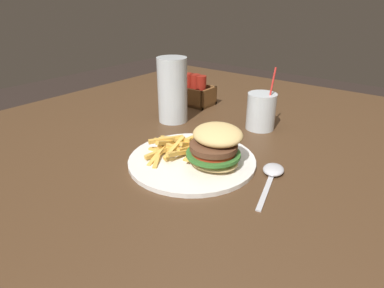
{
  "coord_description": "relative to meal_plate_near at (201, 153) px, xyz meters",
  "views": [
    {
      "loc": [
        0.33,
        -0.68,
        1.09
      ],
      "look_at": [
        -0.06,
        -0.18,
        0.79
      ],
      "focal_mm": 30.0,
      "sensor_mm": 36.0,
      "label": 1
    }
  ],
  "objects": [
    {
      "name": "dining_table",
      "position": [
        0.03,
        0.18,
        -0.13
      ],
      "size": [
        1.53,
        1.31,
        0.75
      ],
      "color": "#4C331E",
      "rests_on": "ground_plane"
    },
    {
      "name": "spoon",
      "position": [
        0.14,
        0.06,
        -0.02
      ],
      "size": [
        0.07,
        0.17,
        0.02
      ],
      "rotation": [
        0.0,
        0.0,
        1.83
      ],
      "color": "silver",
      "rests_on": "dining_table"
    },
    {
      "name": "juice_glass",
      "position": [
        0.0,
        0.27,
        0.02
      ],
      "size": [
        0.08,
        0.08,
        0.17
      ],
      "color": "silver",
      "rests_on": "dining_table"
    },
    {
      "name": "condiment_caddy",
      "position": [
        -0.27,
        0.34,
        0.01
      ],
      "size": [
        0.12,
        0.08,
        0.1
      ],
      "color": "brown",
      "rests_on": "dining_table"
    },
    {
      "name": "meal_plate_near",
      "position": [
        0.0,
        0.0,
        0.0
      ],
      "size": [
        0.29,
        0.29,
        0.1
      ],
      "color": "white",
      "rests_on": "dining_table"
    },
    {
      "name": "beer_glass",
      "position": [
        -0.23,
        0.17,
        0.06
      ],
      "size": [
        0.09,
        0.09,
        0.19
      ],
      "color": "silver",
      "rests_on": "dining_table"
    }
  ]
}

